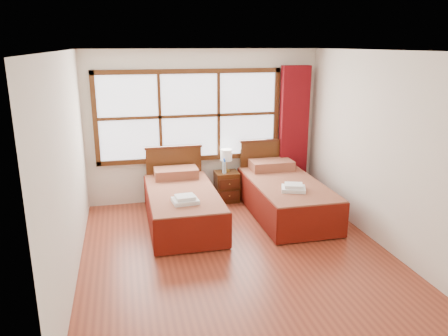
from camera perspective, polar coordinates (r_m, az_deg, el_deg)
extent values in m
plane|color=brown|center=(5.89, 1.63, -11.12)|extent=(4.50, 4.50, 0.00)
plane|color=white|center=(5.24, 1.86, 15.08)|extent=(4.50, 4.50, 0.00)
plane|color=silver|center=(7.57, -2.65, 5.43)|extent=(4.00, 0.00, 4.00)
plane|color=silver|center=(5.29, -19.70, -0.12)|extent=(0.00, 4.50, 4.50)
plane|color=silver|center=(6.23, 19.83, 2.21)|extent=(0.00, 4.50, 4.50)
cube|color=white|center=(7.46, -4.53, 6.81)|extent=(3.00, 0.02, 1.40)
cube|color=#492610|center=(7.59, -4.38, 1.27)|extent=(3.16, 0.06, 0.08)
cube|color=#492610|center=(7.36, -4.63, 12.48)|extent=(3.16, 0.06, 0.08)
cube|color=#492610|center=(7.37, -16.48, 6.10)|extent=(0.08, 0.06, 1.56)
cube|color=#492610|center=(7.82, 6.80, 7.17)|extent=(0.08, 0.06, 1.56)
cube|color=#492610|center=(7.38, -8.37, 6.59)|extent=(0.05, 0.05, 1.40)
cube|color=#492610|center=(7.53, -0.72, 6.94)|extent=(0.05, 0.05, 1.40)
cube|color=#492610|center=(7.44, -4.51, 6.79)|extent=(3.00, 0.05, 0.05)
cube|color=maroon|center=(7.90, 9.07, 4.74)|extent=(0.50, 0.16, 2.30)
cube|color=#441E0E|center=(6.74, -5.38, -6.19)|extent=(0.90, 1.81, 0.29)
cube|color=#61110D|center=(6.64, -5.44, -4.03)|extent=(1.01, 2.00, 0.25)
cube|color=maroon|center=(6.65, -9.74, -5.52)|extent=(0.03, 2.00, 0.50)
cube|color=maroon|center=(6.77, -1.16, -4.88)|extent=(0.03, 2.00, 0.50)
cube|color=maroon|center=(5.78, -4.02, -8.69)|extent=(1.01, 0.03, 0.50)
cube|color=#61110D|center=(7.27, -6.28, -0.63)|extent=(0.71, 0.41, 0.16)
cube|color=#492610|center=(7.57, -6.51, -0.95)|extent=(0.94, 0.06, 0.98)
cube|color=#441E0E|center=(7.44, -6.63, 2.73)|extent=(0.98, 0.08, 0.04)
cube|color=#441E0E|center=(7.13, 8.07, -4.96)|extent=(0.93, 1.87, 0.30)
cube|color=#61110D|center=(7.04, 8.16, -2.84)|extent=(1.05, 2.07, 0.25)
cube|color=maroon|center=(6.92, 4.06, -4.37)|extent=(0.03, 2.07, 0.52)
cube|color=maroon|center=(7.29, 11.96, -3.64)|extent=(0.03, 2.07, 0.52)
cube|color=maroon|center=(6.21, 11.54, -7.13)|extent=(1.05, 0.03, 0.52)
cube|color=#61110D|center=(7.65, 6.20, 0.39)|extent=(0.73, 0.43, 0.16)
cube|color=#492610|center=(7.92, 5.56, -0.04)|extent=(0.97, 0.06, 1.02)
cube|color=#441E0E|center=(7.79, 5.66, 3.62)|extent=(1.02, 0.08, 0.04)
cube|color=#492610|center=(7.66, 0.36, -2.43)|extent=(0.40, 0.35, 0.53)
cube|color=#441E0E|center=(7.52, 0.69, -3.63)|extent=(0.35, 0.02, 0.16)
cube|color=#441E0E|center=(7.45, 0.70, -2.10)|extent=(0.35, 0.02, 0.16)
sphere|color=#A78238|center=(7.50, 0.72, -3.68)|extent=(0.03, 0.03, 0.03)
sphere|color=#A78238|center=(7.43, 0.73, -2.14)|extent=(0.03, 0.03, 0.03)
cube|color=white|center=(6.13, -5.09, -4.28)|extent=(0.37, 0.34, 0.05)
cube|color=white|center=(6.11, -5.10, -3.83)|extent=(0.28, 0.25, 0.05)
cube|color=white|center=(6.61, 9.06, -2.70)|extent=(0.43, 0.41, 0.05)
cube|color=white|center=(6.60, 9.08, -2.28)|extent=(0.32, 0.31, 0.05)
cylinder|color=gold|center=(7.63, 0.28, -0.31)|extent=(0.12, 0.12, 0.02)
cylinder|color=gold|center=(7.61, 0.28, 0.37)|extent=(0.03, 0.03, 0.17)
cylinder|color=silver|center=(7.56, 0.29, 1.71)|extent=(0.20, 0.20, 0.20)
cylinder|color=#A0C1CE|center=(7.47, 0.07, 0.06)|extent=(0.06, 0.06, 0.21)
cylinder|color=blue|center=(7.44, 0.07, 0.93)|extent=(0.03, 0.03, 0.03)
cylinder|color=#A0C1CE|center=(7.50, 0.01, 0.19)|extent=(0.07, 0.07, 0.22)
cylinder|color=blue|center=(7.47, 0.01, 1.13)|extent=(0.03, 0.03, 0.03)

